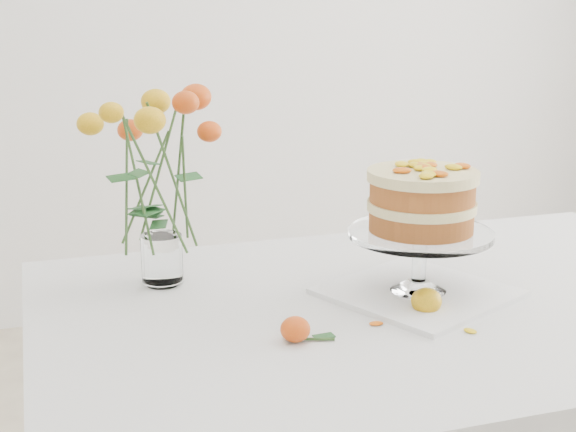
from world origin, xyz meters
name	(u,v)px	position (x,y,z in m)	size (l,w,h in m)	color
table	(410,338)	(0.00, 0.00, 0.67)	(1.43, 0.93, 0.76)	tan
napkin	(418,292)	(0.02, 0.01, 0.76)	(0.31, 0.31, 0.01)	white
cake_stand	(422,207)	(0.02, 0.01, 0.93)	(0.28, 0.28, 0.25)	white
rose_vase	(158,166)	(-0.44, 0.23, 1.00)	(0.34, 0.34, 0.41)	white
loose_rose_near	(427,301)	(-0.01, -0.08, 0.78)	(0.10, 0.06, 0.05)	#FEB216
loose_rose_far	(296,329)	(-0.28, -0.12, 0.78)	(0.09, 0.05, 0.04)	red
stray_petal_a	(376,324)	(-0.12, -0.10, 0.76)	(0.03, 0.02, 0.00)	yellow
stray_petal_b	(438,325)	(-0.02, -0.14, 0.76)	(0.03, 0.02, 0.00)	yellow
stray_petal_c	(470,331)	(0.02, -0.18, 0.76)	(0.03, 0.02, 0.00)	yellow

